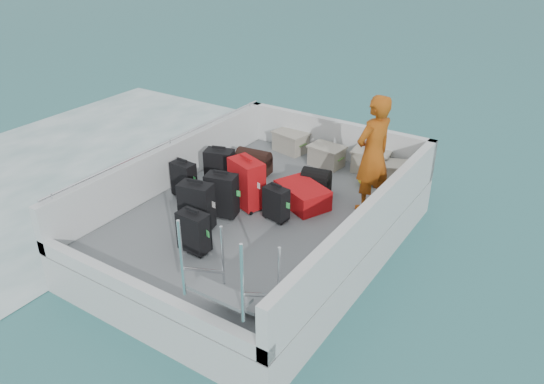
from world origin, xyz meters
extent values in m
plane|color=#1A5B5D|center=(0.00, 0.00, 0.00)|extent=(160.00, 160.00, 0.00)
plane|color=white|center=(-4.80, 0.00, 0.00)|extent=(10.00, 10.00, 0.00)
cube|color=silver|center=(0.00, 0.00, 0.30)|extent=(3.60, 5.00, 0.60)
cube|color=slate|center=(0.00, 0.00, 0.61)|extent=(3.30, 4.70, 0.02)
cube|color=silver|center=(-1.73, 0.00, 0.97)|extent=(0.14, 5.00, 0.70)
cube|color=silver|center=(1.73, 0.00, 0.97)|extent=(0.14, 5.00, 0.70)
cube|color=silver|center=(0.00, 2.43, 0.97)|extent=(3.60, 0.14, 0.70)
cube|color=silver|center=(0.00, -2.43, 0.72)|extent=(3.60, 0.14, 0.20)
cylinder|color=silver|center=(-1.73, 0.00, 1.37)|extent=(0.04, 4.80, 0.04)
cube|color=black|center=(-1.27, -0.24, 0.90)|extent=(0.38, 0.23, 0.57)
cube|color=black|center=(-1.00, 0.32, 0.94)|extent=(0.51, 0.39, 0.65)
cube|color=black|center=(-0.47, -0.87, 0.97)|extent=(0.50, 0.35, 0.70)
cube|color=black|center=(-0.40, -0.40, 0.95)|extent=(0.50, 0.37, 0.66)
cube|color=#B60E13|center=(-0.27, 0.05, 0.99)|extent=(0.63, 0.50, 0.75)
cube|color=black|center=(-0.13, -1.33, 0.90)|extent=(0.41, 0.25, 0.57)
cube|color=black|center=(0.32, -0.06, 0.88)|extent=(0.39, 0.26, 0.51)
cube|color=#B60E13|center=(0.41, 0.53, 0.78)|extent=(0.95, 0.82, 0.32)
cube|color=#9F998A|center=(-0.81, 2.20, 0.79)|extent=(0.65, 0.51, 0.35)
cube|color=#9F998A|center=(0.05, 2.00, 0.79)|extent=(0.59, 0.44, 0.34)
cube|color=#9F998A|center=(0.81, 2.20, 0.80)|extent=(0.65, 0.48, 0.36)
cube|color=#9F998A|center=(1.25, 2.01, 0.78)|extent=(0.62, 0.54, 0.31)
ellipsoid|color=yellow|center=(0.96, 1.67, 0.73)|extent=(0.28, 0.26, 0.22)
ellipsoid|color=white|center=(0.81, 2.20, 1.07)|extent=(0.24, 0.24, 0.18)
imported|color=orange|center=(1.30, 1.00, 1.50)|extent=(0.63, 0.76, 1.77)
camera|label=1|loc=(3.92, -5.66, 4.56)|focal=35.00mm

